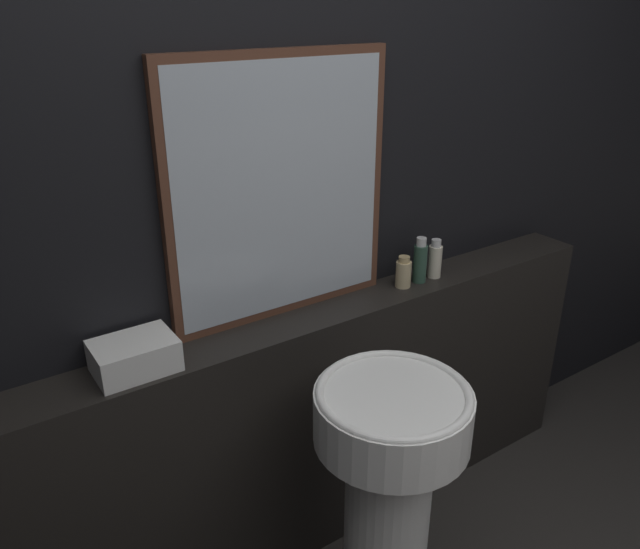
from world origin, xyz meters
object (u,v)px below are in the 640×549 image
(pedestal_sink, at_px, (388,489))
(shampoo_bottle, at_px, (403,273))
(mirror, at_px, (281,191))
(towel_stack, at_px, (134,356))
(lotion_bottle, at_px, (435,260))
(conditioner_bottle, at_px, (420,261))

(pedestal_sink, xyz_separation_m, shampoo_bottle, (0.41, 0.43, 0.40))
(mirror, distance_m, towel_stack, 0.62)
(shampoo_bottle, bearing_deg, lotion_bottle, 0.00)
(pedestal_sink, relative_size, conditioner_bottle, 5.38)
(mirror, bearing_deg, towel_stack, -171.67)
(pedestal_sink, bearing_deg, shampoo_bottle, 46.86)
(conditioner_bottle, height_order, lotion_bottle, conditioner_bottle)
(shampoo_bottle, bearing_deg, pedestal_sink, -133.14)
(towel_stack, relative_size, conditioner_bottle, 1.31)
(towel_stack, bearing_deg, shampoo_bottle, 0.00)
(shampoo_bottle, bearing_deg, mirror, 170.27)
(towel_stack, bearing_deg, conditioner_bottle, 0.00)
(towel_stack, xyz_separation_m, shampoo_bottle, (0.93, 0.00, 0.01))
(conditioner_bottle, bearing_deg, pedestal_sink, -137.93)
(mirror, xyz_separation_m, shampoo_bottle, (0.43, -0.07, -0.34))
(conditioner_bottle, bearing_deg, towel_stack, -180.00)
(pedestal_sink, xyz_separation_m, lotion_bottle, (0.55, 0.43, 0.42))
(pedestal_sink, relative_size, lotion_bottle, 6.23)
(pedestal_sink, xyz_separation_m, mirror, (-0.02, 0.51, 0.74))
(mirror, height_order, towel_stack, mirror)
(pedestal_sink, distance_m, lotion_bottle, 0.82)
(towel_stack, xyz_separation_m, lotion_bottle, (1.08, 0.00, 0.02))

